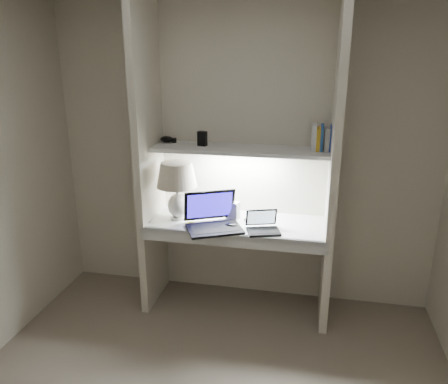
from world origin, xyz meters
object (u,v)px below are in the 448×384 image
(table_lamp, at_px, (177,181))
(laptop_main, at_px, (213,220))
(book_row, at_px, (324,138))
(laptop_netbook, at_px, (263,226))
(speaker, at_px, (233,210))

(table_lamp, distance_m, laptop_main, 0.43)
(table_lamp, height_order, book_row, book_row)
(laptop_netbook, height_order, speaker, laptop_netbook)
(laptop_netbook, relative_size, book_row, 1.48)
(laptop_main, bearing_deg, table_lamp, 134.99)
(table_lamp, xyz_separation_m, speaker, (0.44, 0.11, -0.25))
(speaker, relative_size, book_row, 0.71)
(laptop_main, distance_m, speaker, 0.25)
(book_row, bearing_deg, laptop_main, -161.61)
(laptop_main, height_order, speaker, laptop_main)
(table_lamp, xyz_separation_m, laptop_main, (0.32, -0.11, -0.26))
(laptop_netbook, bearing_deg, book_row, 15.06)
(table_lamp, relative_size, laptop_main, 0.91)
(laptop_netbook, distance_m, book_row, 0.82)
(laptop_main, relative_size, speaker, 3.69)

